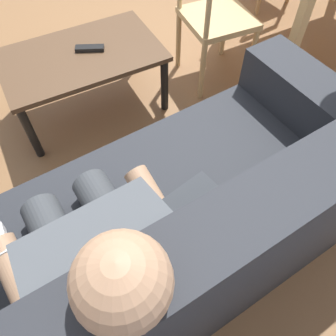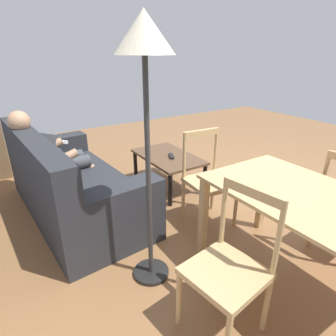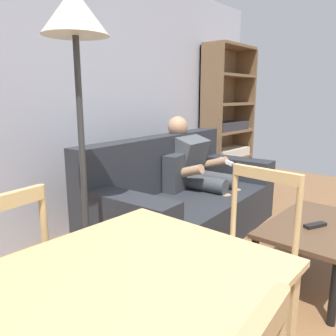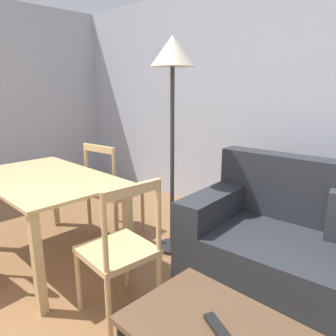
# 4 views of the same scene
# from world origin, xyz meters

# --- Properties ---
(wall_back) EXTENTS (6.57, 0.12, 2.56)m
(wall_back) POSITION_xyz_m (0.00, 3.05, 1.28)
(wall_back) COLOR #B2B7C6
(wall_back) RESTS_ON ground_plane
(couch) EXTENTS (2.07, 1.07, 0.93)m
(couch) POSITION_xyz_m (0.84, 2.15, 0.33)
(couch) COLOR #282B30
(couch) RESTS_ON ground_plane
(tv_remote) EXTENTS (0.18, 0.12, 0.02)m
(tv_remote) POSITION_xyz_m (0.75, 0.91, 0.44)
(tv_remote) COLOR black
(tv_remote) RESTS_ON coffee_table
(dining_table) EXTENTS (1.35, 0.84, 0.75)m
(dining_table) POSITION_xyz_m (-1.08, 1.01, 0.63)
(dining_table) COLOR tan
(dining_table) RESTS_ON ground_plane
(dining_chair_near_wall) EXTENTS (0.47, 0.47, 0.94)m
(dining_chair_near_wall) POSITION_xyz_m (-1.07, 1.70, 0.45)
(dining_chair_near_wall) COLOR tan
(dining_chair_near_wall) RESTS_ON ground_plane
(dining_chair_facing_couch) EXTENTS (0.45, 0.45, 0.93)m
(dining_chair_facing_couch) POSITION_xyz_m (-0.07, 1.01, 0.45)
(dining_chair_facing_couch) COLOR tan
(dining_chair_facing_couch) RESTS_ON ground_plane
(floor_lamp) EXTENTS (0.36, 0.36, 1.86)m
(floor_lamp) POSITION_xyz_m (-0.43, 1.88, 1.57)
(floor_lamp) COLOR black
(floor_lamp) RESTS_ON ground_plane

